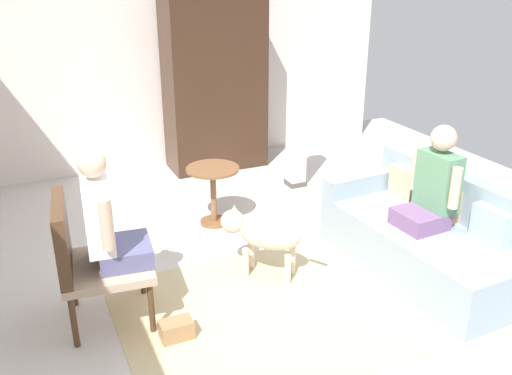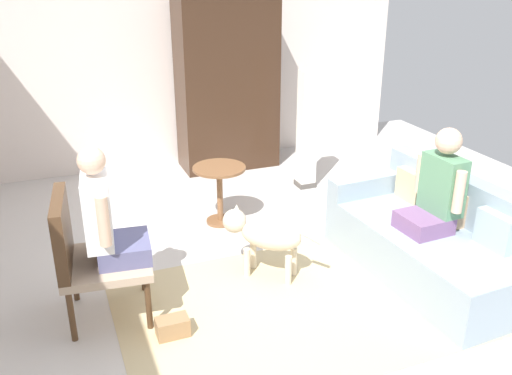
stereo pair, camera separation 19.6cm
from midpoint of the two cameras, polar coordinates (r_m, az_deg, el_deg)
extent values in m
plane|color=beige|center=(4.58, 1.20, -10.14)|extent=(7.79, 7.79, 0.00)
cube|color=silver|center=(7.06, -10.70, 13.78)|extent=(6.05, 0.12, 2.89)
cube|color=#C6B284|center=(4.42, 4.38, -11.49)|extent=(2.91, 1.80, 0.01)
cube|color=#8EA0AD|center=(4.88, 15.68, -5.95)|extent=(0.96, 1.85, 0.43)
cube|color=#8EA0AD|center=(4.93, 19.13, -0.81)|extent=(0.27, 1.81, 0.38)
cube|color=#8EA0AD|center=(5.30, 10.18, 0.56)|extent=(0.88, 0.22, 0.18)
cube|color=#9EB2B7|center=(4.59, 21.88, -3.67)|extent=(0.12, 0.32, 0.28)
cube|color=tan|center=(4.90, 17.58, -1.45)|extent=(0.12, 0.33, 0.28)
cube|color=#C6B284|center=(5.22, 13.87, 0.48)|extent=(0.11, 0.29, 0.28)
cylinder|color=#4C331E|center=(4.50, -12.88, -8.39)|extent=(0.04, 0.04, 0.40)
cylinder|color=#4C331E|center=(4.06, -12.09, -11.99)|extent=(0.04, 0.04, 0.40)
cylinder|color=#4C331E|center=(4.51, -19.55, -9.17)|extent=(0.04, 0.04, 0.40)
cylinder|color=#4C331E|center=(4.07, -19.57, -12.87)|extent=(0.04, 0.04, 0.40)
cube|color=tan|center=(4.16, -16.37, -7.86)|extent=(0.69, 0.68, 0.06)
cube|color=#4C331E|center=(4.04, -20.64, -4.79)|extent=(0.15, 0.62, 0.51)
cube|color=slate|center=(4.70, 15.32, -3.13)|extent=(0.38, 0.38, 0.14)
cube|color=#598C66|center=(4.68, 17.06, 0.66)|extent=(0.20, 0.37, 0.47)
sphere|color=#DDB293|center=(4.56, 17.57, 4.86)|extent=(0.21, 0.21, 0.21)
cylinder|color=#DDB293|center=(4.50, 18.62, -0.07)|extent=(0.08, 0.08, 0.33)
cylinder|color=#DDB293|center=(4.79, 14.97, 1.71)|extent=(0.08, 0.08, 0.33)
cube|color=#54557C|center=(4.11, -14.66, -6.43)|extent=(0.41, 0.44, 0.14)
cube|color=white|center=(3.97, -17.31, -2.62)|extent=(0.22, 0.42, 0.50)
sphere|color=#DDB293|center=(3.83, -17.93, 2.35)|extent=(0.19, 0.19, 0.19)
cylinder|color=#DDB293|center=(4.18, -16.92, -0.92)|extent=(0.08, 0.08, 0.35)
cylinder|color=#DDB293|center=(3.74, -16.62, -3.69)|extent=(0.08, 0.08, 0.35)
cylinder|color=brown|center=(5.39, -5.52, 1.91)|extent=(0.52, 0.52, 0.02)
cylinder|color=brown|center=(5.50, -5.41, -1.00)|extent=(0.06, 0.06, 0.57)
cylinder|color=brown|center=(5.61, -5.31, -3.53)|extent=(0.28, 0.28, 0.03)
ellipsoid|color=beige|center=(4.54, 0.13, -4.90)|extent=(0.55, 0.53, 0.25)
sphere|color=beige|center=(4.60, -3.64, -3.52)|extent=(0.20, 0.20, 0.20)
cone|color=beige|center=(4.52, -3.90, -2.65)|extent=(0.06, 0.06, 0.06)
cone|color=beige|center=(4.60, -3.45, -2.14)|extent=(0.06, 0.06, 0.06)
cylinder|color=beige|center=(4.44, 4.30, -5.03)|extent=(0.16, 0.15, 0.10)
cylinder|color=beige|center=(4.65, -2.28, -7.74)|extent=(0.06, 0.06, 0.26)
cylinder|color=beige|center=(4.77, -1.68, -6.89)|extent=(0.06, 0.06, 0.26)
cylinder|color=beige|center=(4.56, 2.03, -8.43)|extent=(0.06, 0.06, 0.26)
cylinder|color=beige|center=(4.68, 2.53, -7.54)|extent=(0.06, 0.06, 0.26)
cube|color=#4C4742|center=(6.52, 3.19, 0.50)|extent=(0.20, 0.20, 0.06)
cube|color=white|center=(6.30, 3.32, 6.23)|extent=(0.18, 0.18, 1.30)
cube|color=#382316|center=(6.90, -5.09, 10.45)|extent=(1.19, 0.56, 2.08)
cube|color=#99724C|center=(4.04, -9.59, -14.23)|extent=(0.23, 0.14, 0.14)
camera|label=1|loc=(0.10, -91.36, -0.56)|focal=38.92mm
camera|label=2|loc=(0.10, 88.64, 0.56)|focal=38.92mm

